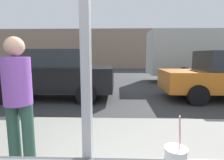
# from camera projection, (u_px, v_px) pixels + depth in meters

# --- Properties ---
(ground_plane) EXTENTS (60.00, 60.00, 0.00)m
(ground_plane) POSITION_uv_depth(u_px,v_px,m) (114.00, 85.00, 9.03)
(ground_plane) COLOR #38383A
(sidewalk_strip) EXTENTS (16.00, 2.80, 0.12)m
(sidewalk_strip) POSITION_uv_depth(u_px,v_px,m) (106.00, 154.00, 2.69)
(sidewalk_strip) COLOR gray
(sidewalk_strip) RESTS_ON ground
(window_wall) EXTENTS (2.83, 0.20, 2.90)m
(window_wall) POSITION_uv_depth(u_px,v_px,m) (85.00, 11.00, 0.94)
(window_wall) COLOR #56544F
(window_wall) RESTS_ON ground
(building_facade_far) EXTENTS (28.00, 1.20, 4.30)m
(building_facade_far) POSITION_uv_depth(u_px,v_px,m) (116.00, 49.00, 20.03)
(building_facade_far) COLOR gray
(building_facade_far) RESTS_ON ground
(parked_car_black) EXTENTS (4.26, 1.92, 1.71)m
(parked_car_black) POSITION_uv_depth(u_px,v_px,m) (54.00, 74.00, 6.32)
(parked_car_black) COLOR black
(parked_car_black) RESTS_ON ground
(box_truck) EXTENTS (6.71, 2.44, 2.83)m
(box_truck) POSITION_uv_depth(u_px,v_px,m) (207.00, 54.00, 10.02)
(box_truck) COLOR beige
(box_truck) RESTS_ON ground
(pedestrian) EXTENTS (0.32, 0.32, 1.63)m
(pedestrian) POSITION_uv_depth(u_px,v_px,m) (18.00, 97.00, 2.12)
(pedestrian) COLOR #2A4B3F
(pedestrian) RESTS_ON sidewalk_strip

